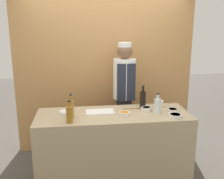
# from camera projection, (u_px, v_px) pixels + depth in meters

# --- Properties ---
(cabinet_wall) EXTENTS (2.83, 0.18, 2.40)m
(cabinet_wall) POSITION_uv_depth(u_px,v_px,m) (105.00, 77.00, 4.27)
(cabinet_wall) COLOR #B7844C
(cabinet_wall) RESTS_ON ground_plane
(counter) EXTENTS (1.93, 0.70, 0.94)m
(counter) POSITION_uv_depth(u_px,v_px,m) (113.00, 148.00, 3.41)
(counter) COLOR tan
(counter) RESTS_ON ground_plane
(sauce_bowl_yellow) EXTENTS (0.17, 0.17, 0.04)m
(sauce_bowl_yellow) POSITION_uv_depth(u_px,v_px,m) (66.00, 112.00, 3.28)
(sauce_bowl_yellow) COLOR white
(sauce_bowl_yellow) RESTS_ON counter
(sauce_bowl_orange) EXTENTS (0.13, 0.13, 0.04)m
(sauce_bowl_orange) POSITION_uv_depth(u_px,v_px,m) (125.00, 114.00, 3.23)
(sauce_bowl_orange) COLOR white
(sauce_bowl_orange) RESTS_ON counter
(sauce_bowl_brown) EXTENTS (0.12, 0.12, 0.05)m
(sauce_bowl_brown) POSITION_uv_depth(u_px,v_px,m) (146.00, 109.00, 3.39)
(sauce_bowl_brown) COLOR white
(sauce_bowl_brown) RESTS_ON counter
(sauce_bowl_white) EXTENTS (0.15, 0.15, 0.04)m
(sauce_bowl_white) POSITION_uv_depth(u_px,v_px,m) (175.00, 116.00, 3.16)
(sauce_bowl_white) COLOR white
(sauce_bowl_white) RESTS_ON counter
(sauce_bowl_red) EXTENTS (0.13, 0.13, 0.04)m
(sauce_bowl_red) POSITION_uv_depth(u_px,v_px,m) (173.00, 110.00, 3.36)
(sauce_bowl_red) COLOR white
(sauce_bowl_red) RESTS_ON counter
(cutting_board) EXTENTS (0.36, 0.21, 0.02)m
(cutting_board) POSITION_uv_depth(u_px,v_px,m) (100.00, 112.00, 3.33)
(cutting_board) COLOR white
(cutting_board) RESTS_ON counter
(bottle_soy) EXTENTS (0.08, 0.08, 0.30)m
(bottle_soy) POSITION_uv_depth(u_px,v_px,m) (143.00, 99.00, 3.54)
(bottle_soy) COLOR black
(bottle_soy) RESTS_ON counter
(bottle_clear) EXTENTS (0.08, 0.08, 0.26)m
(bottle_clear) POSITION_uv_depth(u_px,v_px,m) (158.00, 105.00, 3.30)
(bottle_clear) COLOR silver
(bottle_clear) RESTS_ON counter
(bottle_amber) EXTENTS (0.08, 0.08, 0.26)m
(bottle_amber) POSITION_uv_depth(u_px,v_px,m) (70.00, 114.00, 2.98)
(bottle_amber) COLOR #9E661E
(bottle_amber) RESTS_ON counter
(bottle_vinegar) EXTENTS (0.07, 0.07, 0.30)m
(bottle_vinegar) POSITION_uv_depth(u_px,v_px,m) (71.00, 108.00, 3.13)
(bottle_vinegar) COLOR olive
(bottle_vinegar) RESTS_ON counter
(cup_cream) EXTENTS (0.09, 0.09, 0.09)m
(cup_cream) POSITION_uv_depth(u_px,v_px,m) (160.00, 104.00, 3.56)
(cup_cream) COLOR silver
(cup_cream) RESTS_ON counter
(wooden_spoon) EXTENTS (0.24, 0.04, 0.03)m
(wooden_spoon) POSITION_uv_depth(u_px,v_px,m) (134.00, 108.00, 3.48)
(wooden_spoon) COLOR #B2844C
(wooden_spoon) RESTS_ON counter
(chef_center) EXTENTS (0.34, 0.34, 1.78)m
(chef_center) POSITION_uv_depth(u_px,v_px,m) (124.00, 95.00, 4.00)
(chef_center) COLOR #28282D
(chef_center) RESTS_ON ground_plane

